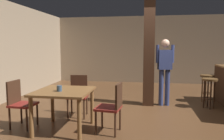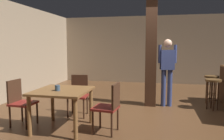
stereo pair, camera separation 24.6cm
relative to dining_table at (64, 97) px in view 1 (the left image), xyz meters
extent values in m
plane|color=#4C301C|center=(1.59, 1.16, -0.63)|extent=(10.80, 10.80, 0.00)
cube|color=gray|center=(1.59, 5.66, 0.77)|extent=(8.00, 0.10, 2.80)
cube|color=#382114|center=(1.53, 2.03, 0.77)|extent=(0.28, 0.28, 2.80)
cube|color=brown|center=(0.00, 0.00, 0.10)|extent=(0.98, 0.98, 0.04)
cylinder|color=brown|center=(0.42, 0.42, -0.27)|extent=(0.07, 0.07, 0.71)
cylinder|color=brown|center=(-0.42, 0.42, -0.27)|extent=(0.07, 0.07, 0.71)
cylinder|color=brown|center=(0.42, -0.42, -0.27)|extent=(0.07, 0.07, 0.71)
cylinder|color=brown|center=(-0.42, -0.42, -0.27)|extent=(0.07, 0.07, 0.71)
cube|color=maroon|center=(-0.80, -0.02, -0.18)|extent=(0.44, 0.44, 0.04)
cube|color=#382114|center=(-0.99, -0.01, 0.05)|extent=(0.05, 0.38, 0.45)
cylinder|color=#382114|center=(-0.62, 0.15, -0.40)|extent=(0.04, 0.04, 0.43)
cylinder|color=#382114|center=(-0.63, -0.20, -0.40)|extent=(0.04, 0.04, 0.43)
cylinder|color=#382114|center=(-0.97, 0.17, -0.40)|extent=(0.04, 0.04, 0.43)
cylinder|color=#382114|center=(-0.98, -0.18, -0.40)|extent=(0.04, 0.04, 0.43)
cube|color=maroon|center=(0.00, 0.79, -0.18)|extent=(0.46, 0.46, 0.04)
cube|color=#382114|center=(-0.02, 0.98, 0.05)|extent=(0.38, 0.08, 0.45)
cylinder|color=#382114|center=(0.19, 0.63, -0.40)|extent=(0.04, 0.04, 0.43)
cylinder|color=#382114|center=(-0.16, 0.59, -0.40)|extent=(0.04, 0.04, 0.43)
cylinder|color=#382114|center=(0.15, 0.98, -0.40)|extent=(0.04, 0.04, 0.43)
cylinder|color=#382114|center=(-0.20, 0.94, -0.40)|extent=(0.04, 0.04, 0.43)
cube|color=maroon|center=(0.82, 0.01, -0.18)|extent=(0.47, 0.47, 0.04)
cube|color=#382114|center=(1.01, -0.01, 0.05)|extent=(0.08, 0.38, 0.45)
cylinder|color=#382114|center=(0.62, -0.14, -0.40)|extent=(0.04, 0.04, 0.43)
cylinder|color=#382114|center=(0.67, 0.21, -0.40)|extent=(0.04, 0.04, 0.43)
cylinder|color=#382114|center=(0.97, -0.18, -0.40)|extent=(0.04, 0.04, 0.43)
cylinder|color=#382114|center=(1.01, 0.17, -0.40)|extent=(0.04, 0.04, 0.43)
cylinder|color=#33475B|center=(-0.04, -0.09, 0.17)|extent=(0.09, 0.09, 0.10)
cube|color=navy|center=(1.94, 2.04, 0.57)|extent=(0.37, 0.26, 0.50)
sphere|color=tan|center=(1.94, 2.04, 0.99)|extent=(0.24, 0.24, 0.21)
cylinder|color=navy|center=(2.02, 2.05, -0.15)|extent=(0.14, 0.14, 0.95)
cylinder|color=navy|center=(1.86, 2.02, -0.15)|extent=(0.14, 0.14, 0.95)
cylinder|color=navy|center=(2.13, 2.07, 0.72)|extent=(0.09, 0.09, 0.46)
cylinder|color=navy|center=(1.75, 2.00, 0.72)|extent=(0.09, 0.09, 0.46)
cylinder|color=#4C3319|center=(3.03, 1.94, 0.10)|extent=(0.37, 0.37, 0.05)
torus|color=#382114|center=(3.03, 1.94, -0.37)|extent=(0.26, 0.26, 0.02)
cylinder|color=#382114|center=(3.03, 2.06, -0.28)|extent=(0.03, 0.03, 0.70)
cylinder|color=#382114|center=(3.03, 1.82, -0.28)|extent=(0.03, 0.03, 0.70)
cylinder|color=#382114|center=(3.15, 1.94, -0.28)|extent=(0.03, 0.03, 0.70)
cylinder|color=#382114|center=(2.91, 1.94, -0.28)|extent=(0.03, 0.03, 0.70)
cylinder|color=#4C3319|center=(3.13, 2.56, 0.11)|extent=(0.37, 0.37, 0.05)
torus|color=brown|center=(3.13, 2.56, -0.37)|extent=(0.26, 0.26, 0.02)
cylinder|color=brown|center=(3.13, 2.68, -0.27)|extent=(0.03, 0.03, 0.71)
cylinder|color=brown|center=(3.13, 2.44, -0.27)|extent=(0.03, 0.03, 0.71)
cylinder|color=brown|center=(3.25, 2.56, -0.27)|extent=(0.03, 0.03, 0.71)
cylinder|color=brown|center=(3.01, 2.56, -0.27)|extent=(0.03, 0.03, 0.71)
camera|label=1|loc=(1.48, -3.71, 0.91)|focal=35.00mm
camera|label=2|loc=(1.72, -3.66, 0.91)|focal=35.00mm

